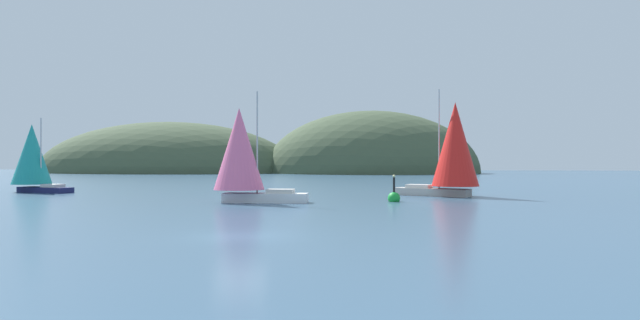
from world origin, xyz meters
name	(u,v)px	position (x,y,z in m)	size (l,w,h in m)	color
ground_plane	(240,236)	(0.00, 0.00, 0.00)	(360.00, 360.00, 0.00)	#385670
headland_left	(167,172)	(-55.00, 135.00, 0.00)	(78.01, 44.00, 29.89)	#425138
headland_center	(371,173)	(5.00, 135.00, 0.00)	(61.25, 44.00, 35.44)	#425138
sailboat_pink_spinnaker	(241,153)	(-5.13, 21.44, 4.34)	(8.23, 4.45, 9.66)	white
sailboat_red_spinnaker	(454,147)	(14.36, 31.36, 4.99)	(9.35, 6.92, 10.97)	#B7B2A8
sailboat_teal_sail	(33,157)	(-32.76, 34.50, 4.09)	(8.47, 5.64, 8.50)	#191E4C
channel_buoy	(394,197)	(8.14, 23.65, 0.37)	(1.10, 1.10, 2.64)	green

